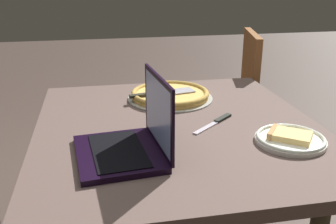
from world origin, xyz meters
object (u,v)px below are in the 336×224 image
pizza_plate (290,139)px  laptop (131,140)px  table_knife (217,122)px  chair_far (228,99)px  dining_table (178,144)px  pizza_tray (170,95)px

pizza_plate → laptop: bearing=88.6°
table_knife → chair_far: bearing=-22.7°
dining_table → pizza_tray: 0.31m
dining_table → pizza_plate: 0.40m
laptop → table_knife: size_ratio=1.72×
laptop → pizza_plate: bearing=-91.4°
pizza_tray → dining_table: bearing=174.3°
laptop → dining_table: bearing=-42.5°
pizza_plate → pizza_tray: bearing=30.2°
dining_table → chair_far: chair_far is taller
table_knife → pizza_tray: bearing=20.7°
pizza_plate → pizza_tray: size_ratio=0.62×
dining_table → table_knife: size_ratio=5.86×
pizza_plate → chair_far: (0.99, -0.15, -0.21)m
pizza_tray → chair_far: (0.48, -0.44, -0.21)m
chair_far → laptop: bearing=146.1°
table_knife → dining_table: bearing=85.7°
dining_table → pizza_plate: (-0.22, -0.32, 0.09)m
laptop → table_knife: bearing=-59.6°
table_knife → chair_far: size_ratio=0.21×
dining_table → chair_far: 0.91m
pizza_tray → table_knife: bearing=-159.3°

